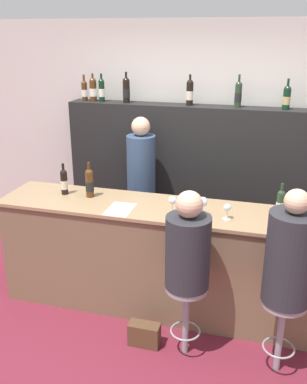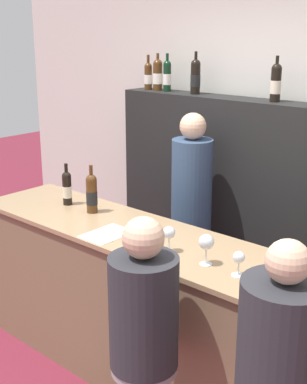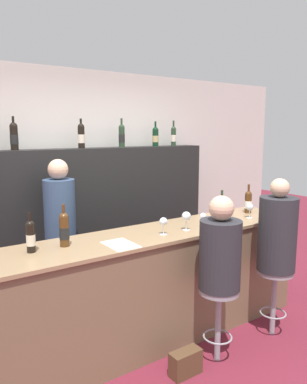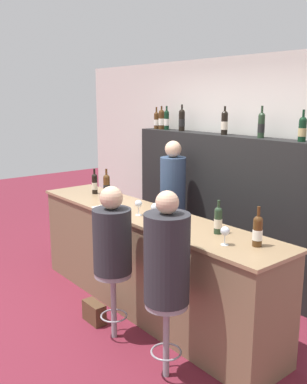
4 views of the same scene
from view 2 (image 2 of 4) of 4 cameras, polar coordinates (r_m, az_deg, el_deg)
wall_back at (r=4.21m, az=15.35°, el=3.86°), size 6.40×0.05×2.60m
bar_counter at (r=3.33m, az=2.55°, el=-13.79°), size 3.17×0.63×1.02m
back_bar_cabinet at (r=4.14m, az=13.47°, el=-2.64°), size 2.98×0.28×1.71m
wine_bottle_counter_0 at (r=3.82m, az=-9.21°, el=0.46°), size 0.07×0.07×0.30m
wine_bottle_counter_1 at (r=3.63m, az=-6.61°, el=-0.12°), size 0.08×0.08×0.33m
wine_bottle_backbar_0 at (r=4.70m, az=-0.57°, el=12.30°), size 0.07×0.07×0.29m
wine_bottle_backbar_1 at (r=4.62m, az=0.45°, el=12.41°), size 0.08×0.08×0.31m
wine_bottle_backbar_2 at (r=4.56m, az=1.47°, el=12.32°), size 0.07×0.07×0.31m
wine_bottle_backbar_3 at (r=4.37m, az=4.50°, el=12.20°), size 0.08×0.08×0.33m
wine_bottle_backbar_4 at (r=3.98m, az=12.92°, el=11.33°), size 0.08×0.08×0.32m
wine_glass_0 at (r=2.98m, az=1.67°, el=-4.45°), size 0.07×0.07×0.15m
wine_glass_1 at (r=2.83m, az=5.65°, el=-5.41°), size 0.08×0.08×0.17m
wine_glass_2 at (r=2.74m, az=9.09°, el=-7.03°), size 0.07×0.07×0.13m
tasting_menu at (r=3.27m, az=-4.97°, el=-4.49°), size 0.21×0.30×0.00m
guest_seated_left at (r=2.60m, az=-1.06°, el=-11.91°), size 0.34×0.34×0.77m
guest_seated_right at (r=2.23m, az=13.39°, el=-16.66°), size 0.34×0.34×0.85m
bartender at (r=4.13m, az=4.00°, el=-3.62°), size 0.31×0.31×1.64m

